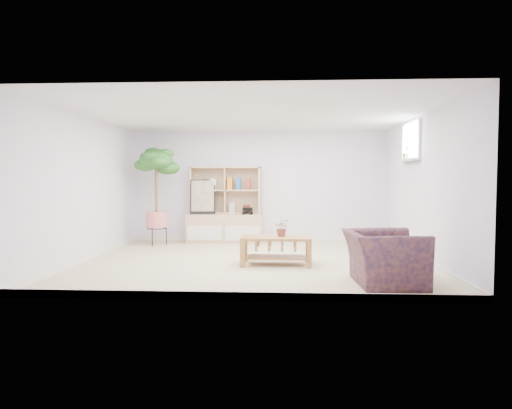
{
  "coord_description": "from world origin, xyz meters",
  "views": [
    {
      "loc": [
        0.46,
        -7.46,
        1.34
      ],
      "look_at": [
        0.04,
        0.46,
        0.91
      ],
      "focal_mm": 32.0,
      "sensor_mm": 36.0,
      "label": 1
    }
  ],
  "objects_px": {
    "storage_unit": "(225,205)",
    "coffee_table": "(276,251)",
    "floor_tree": "(156,196)",
    "armchair": "(384,254)"
  },
  "relations": [
    {
      "from": "storage_unit",
      "to": "armchair",
      "type": "distance_m",
      "value": 4.6
    },
    {
      "from": "storage_unit",
      "to": "coffee_table",
      "type": "distance_m",
      "value": 2.85
    },
    {
      "from": "floor_tree",
      "to": "coffee_table",
      "type": "bearing_deg",
      "value": -39.34
    },
    {
      "from": "storage_unit",
      "to": "coffee_table",
      "type": "relative_size",
      "value": 1.49
    },
    {
      "from": "armchair",
      "to": "coffee_table",
      "type": "bearing_deg",
      "value": 44.46
    },
    {
      "from": "storage_unit",
      "to": "armchair",
      "type": "xyz_separation_m",
      "value": [
        2.51,
        -3.83,
        -0.42
      ]
    },
    {
      "from": "storage_unit",
      "to": "floor_tree",
      "type": "distance_m",
      "value": 1.45
    },
    {
      "from": "coffee_table",
      "to": "armchair",
      "type": "distance_m",
      "value": 1.9
    },
    {
      "from": "coffee_table",
      "to": "armchair",
      "type": "xyz_separation_m",
      "value": [
        1.39,
        -1.28,
        0.16
      ]
    },
    {
      "from": "floor_tree",
      "to": "armchair",
      "type": "relative_size",
      "value": 1.92
    }
  ]
}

